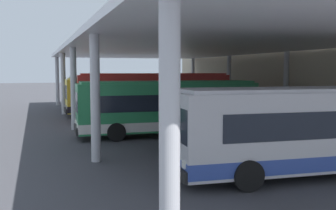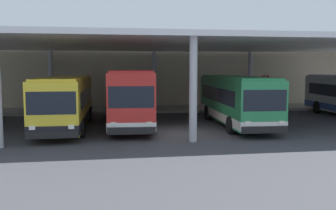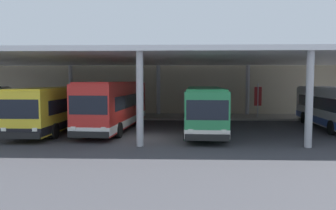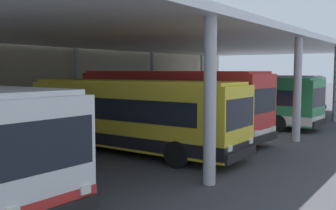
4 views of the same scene
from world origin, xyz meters
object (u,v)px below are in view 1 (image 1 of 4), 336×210
at_px(bus_middle_bay, 154,96).
at_px(trash_bin, 221,104).
at_px(bus_nearest_bay, 119,91).
at_px(bus_far_bay, 168,107).
at_px(bus_second_bay, 129,96).
at_px(bus_departing, 315,129).
at_px(bench_waiting, 211,102).

height_order(bus_middle_bay, trash_bin, bus_middle_bay).
relative_size(bus_nearest_bay, bus_middle_bay, 0.93).
height_order(bus_far_bay, trash_bin, bus_far_bay).
bearing_deg(bus_far_bay, bus_second_bay, 178.74).
bearing_deg(bus_nearest_bay, bus_second_bay, -5.20).
bearing_deg(bus_middle_bay, trash_bin, 120.10).
xyz_separation_m(bus_nearest_bay, trash_bin, (7.28, 8.25, -0.98)).
relative_size(bus_far_bay, bus_departing, 1.00).
bearing_deg(bus_second_bay, trash_bin, 93.09).
distance_m(bus_nearest_bay, bus_departing, 28.46).
bearing_deg(bus_departing, bus_far_bay, -167.41).
bearing_deg(trash_bin, bus_middle_bay, -59.90).
bearing_deg(bench_waiting, bus_second_bay, -71.43).
bearing_deg(bus_second_bay, bus_departing, 5.46).
bearing_deg(bus_far_bay, bench_waiting, 145.96).
relative_size(bus_far_bay, bench_waiting, 5.91).
bearing_deg(bus_departing, bus_middle_bay, -176.27).
height_order(bus_nearest_bay, bench_waiting, bus_nearest_bay).
distance_m(bus_nearest_bay, bus_far_bay, 18.54).
xyz_separation_m(bus_nearest_bay, bus_second_bay, (7.76, -0.71, 0.00)).
distance_m(bus_nearest_bay, bus_second_bay, 7.80).
distance_m(bus_second_bay, trash_bin, 9.02).
xyz_separation_m(bus_second_bay, bus_departing, (20.67, 1.98, 0.00)).
relative_size(bus_departing, bench_waiting, 5.94).
xyz_separation_m(bench_waiting, trash_bin, (2.57, -0.13, 0.01)).
relative_size(bus_nearest_bay, bench_waiting, 5.91).
height_order(bus_second_bay, bus_departing, same).
xyz_separation_m(bus_departing, trash_bin, (-21.15, 6.98, -0.98)).
distance_m(bus_far_bay, trash_bin, 14.56).
bearing_deg(bus_nearest_bay, trash_bin, 48.58).
height_order(bench_waiting, trash_bin, trash_bin).
bearing_deg(bus_nearest_bay, bench_waiting, 60.68).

